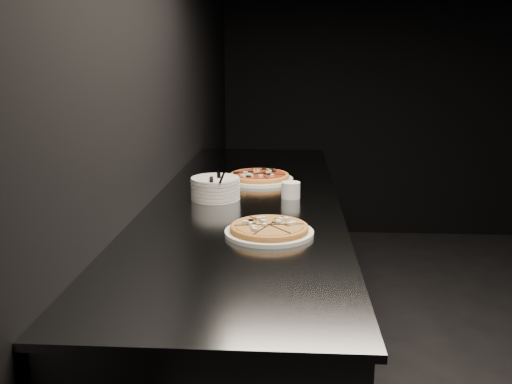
# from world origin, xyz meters

# --- Properties ---
(wall_left) EXTENTS (0.02, 5.00, 2.80)m
(wall_left) POSITION_xyz_m (-2.50, 0.00, 1.40)
(wall_left) COLOR black
(wall_left) RESTS_ON floor
(counter) EXTENTS (0.74, 2.44, 0.92)m
(counter) POSITION_xyz_m (-2.13, 0.00, 0.46)
(counter) COLOR #5B5E62
(counter) RESTS_ON floor
(pizza_mushroom) EXTENTS (0.29, 0.29, 0.03)m
(pizza_mushroom) POSITION_xyz_m (-2.02, -0.48, 0.94)
(pizza_mushroom) COLOR white
(pizza_mushroom) RESTS_ON counter
(pizza_tomato) EXTENTS (0.32, 0.32, 0.04)m
(pizza_tomato) POSITION_xyz_m (-2.09, 0.32, 0.94)
(pizza_tomato) COLOR white
(pizza_tomato) RESTS_ON counter
(plate_stack) EXTENTS (0.19, 0.19, 0.09)m
(plate_stack) POSITION_xyz_m (-2.25, -0.02, 0.96)
(plate_stack) COLOR white
(plate_stack) RESTS_ON counter
(cutlery) EXTENTS (0.07, 0.21, 0.01)m
(cutlery) POSITION_xyz_m (-2.24, -0.04, 1.01)
(cutlery) COLOR silver
(cutlery) RESTS_ON plate_stack
(ramekin) EXTENTS (0.07, 0.07, 0.07)m
(ramekin) POSITION_xyz_m (-1.95, 0.01, 0.95)
(ramekin) COLOR silver
(ramekin) RESTS_ON counter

